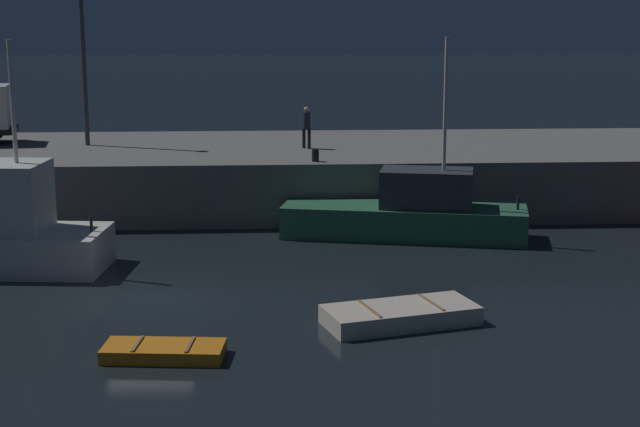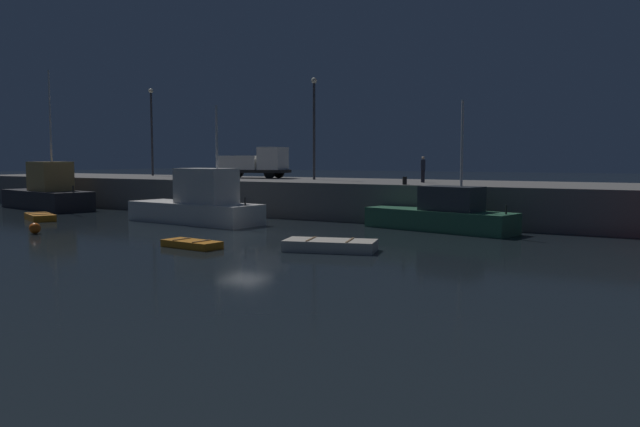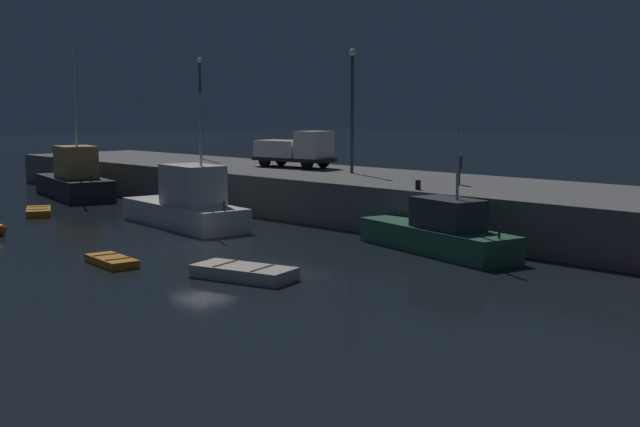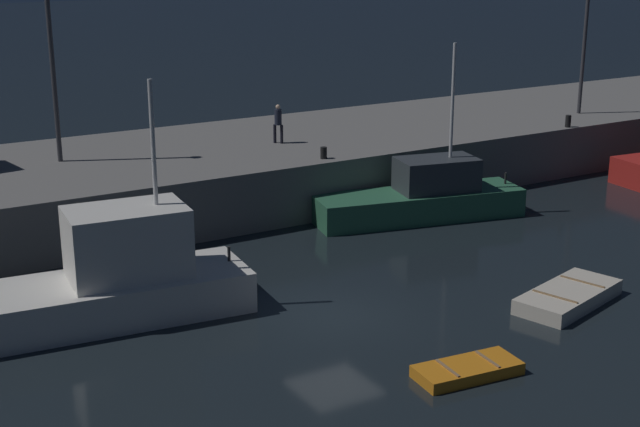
% 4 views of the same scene
% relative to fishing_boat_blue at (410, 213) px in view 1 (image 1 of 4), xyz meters
% --- Properties ---
extents(ground_plane, '(320.00, 320.00, 0.00)m').
position_rel_fishing_boat_blue_xyz_m(ground_plane, '(-8.77, -7.00, -0.93)').
color(ground_plane, black).
extents(pier_quay, '(77.36, 10.72, 2.49)m').
position_rel_fishing_boat_blue_xyz_m(pier_quay, '(-8.77, 7.17, 0.31)').
color(pier_quay, slate).
rests_on(pier_quay, ground).
extents(fishing_boat_blue, '(9.25, 4.28, 7.34)m').
position_rel_fishing_boat_blue_xyz_m(fishing_boat_blue, '(0.00, 0.00, 0.00)').
color(fishing_boat_blue, '#2D6647').
rests_on(fishing_boat_blue, ground).
extents(dinghy_orange_near, '(3.03, 1.54, 0.38)m').
position_rel_fishing_boat_blue_xyz_m(dinghy_orange_near, '(-7.85, -12.37, -0.76)').
color(dinghy_orange_near, orange).
rests_on(dinghy_orange_near, ground).
extents(dinghy_red_small, '(4.40, 2.80, 0.54)m').
position_rel_fishing_boat_blue_xyz_m(dinghy_red_small, '(-1.75, -10.09, -0.68)').
color(dinghy_red_small, beige).
rests_on(dinghy_red_small, ground).
extents(lamp_post_east, '(0.44, 0.44, 7.81)m').
position_rel_fishing_boat_blue_xyz_m(lamp_post_east, '(-13.03, 7.84, 6.13)').
color(lamp_post_east, '#38383D').
rests_on(lamp_post_east, pier_quay).
extents(dockworker, '(0.46, 0.46, 1.77)m').
position_rel_fishing_boat_blue_xyz_m(dockworker, '(-3.53, 6.26, 2.56)').
color(dockworker, black).
rests_on(dockworker, pier_quay).
extents(bollard_west, '(0.28, 0.28, 0.49)m').
position_rel_fishing_boat_blue_xyz_m(bollard_west, '(-3.35, 2.57, 1.80)').
color(bollard_west, black).
rests_on(bollard_west, pier_quay).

